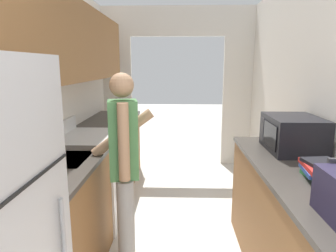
{
  "coord_description": "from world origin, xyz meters",
  "views": [
    {
      "loc": [
        0.02,
        -0.44,
        1.61
      ],
      "look_at": [
        -0.07,
        2.15,
        1.08
      ],
      "focal_mm": 32.0,
      "sensor_mm": 36.0,
      "label": 1
    }
  ],
  "objects_px": {
    "range_oven": "(92,178)",
    "microwave": "(293,134)",
    "person": "(124,170)",
    "book_stack": "(323,170)"
  },
  "relations": [
    {
      "from": "person",
      "to": "book_stack",
      "type": "xyz_separation_m",
      "value": [
        1.32,
        -0.34,
        0.14
      ]
    },
    {
      "from": "microwave",
      "to": "book_stack",
      "type": "xyz_separation_m",
      "value": [
        -0.04,
        -0.63,
        -0.09
      ]
    },
    {
      "from": "range_oven",
      "to": "microwave",
      "type": "relative_size",
      "value": 1.97
    },
    {
      "from": "range_oven",
      "to": "microwave",
      "type": "xyz_separation_m",
      "value": [
        1.84,
        -0.49,
        0.6
      ]
    },
    {
      "from": "range_oven",
      "to": "person",
      "type": "relative_size",
      "value": 0.68
    },
    {
      "from": "book_stack",
      "to": "person",
      "type": "bearing_deg",
      "value": 165.44
    },
    {
      "from": "person",
      "to": "book_stack",
      "type": "height_order",
      "value": "person"
    },
    {
      "from": "microwave",
      "to": "book_stack",
      "type": "bearing_deg",
      "value": -93.23
    },
    {
      "from": "range_oven",
      "to": "person",
      "type": "xyz_separation_m",
      "value": [
        0.49,
        -0.77,
        0.37
      ]
    },
    {
      "from": "person",
      "to": "microwave",
      "type": "distance_m",
      "value": 1.4
    }
  ]
}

